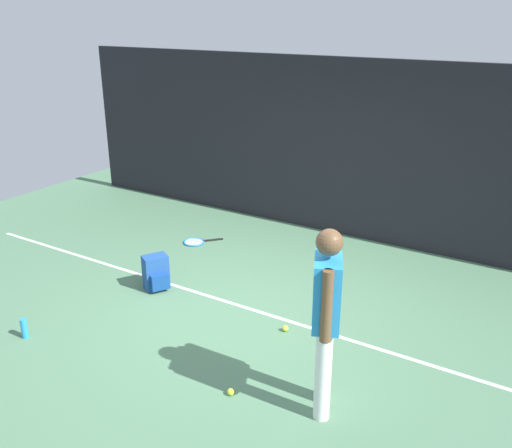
{
  "coord_description": "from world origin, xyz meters",
  "views": [
    {
      "loc": [
        3.15,
        -4.69,
        3.29
      ],
      "look_at": [
        0.0,
        0.4,
        1.0
      ],
      "focal_mm": 39.22,
      "sensor_mm": 36.0,
      "label": 1
    }
  ],
  "objects_px": {
    "tennis_ball_near_player": "(285,328)",
    "tennis_racket": "(196,242)",
    "water_bottle": "(24,328)",
    "backpack": "(156,273)",
    "tennis_ball_mid_court": "(231,392)",
    "tennis_ball_by_fence": "(323,253)",
    "tennis_player": "(326,312)"
  },
  "relations": [
    {
      "from": "tennis_racket",
      "to": "tennis_ball_mid_court",
      "type": "xyz_separation_m",
      "value": [
        2.47,
        -2.69,
        0.02
      ]
    },
    {
      "from": "tennis_player",
      "to": "tennis_ball_mid_court",
      "type": "height_order",
      "value": "tennis_player"
    },
    {
      "from": "backpack",
      "to": "tennis_ball_mid_court",
      "type": "distance_m",
      "value": 2.34
    },
    {
      "from": "tennis_player",
      "to": "tennis_ball_near_player",
      "type": "xyz_separation_m",
      "value": [
        -0.88,
        0.94,
        -0.93
      ]
    },
    {
      "from": "backpack",
      "to": "water_bottle",
      "type": "bearing_deg",
      "value": -165.43
    },
    {
      "from": "water_bottle",
      "to": "tennis_ball_near_player",
      "type": "bearing_deg",
      "value": 34.33
    },
    {
      "from": "tennis_racket",
      "to": "backpack",
      "type": "relative_size",
      "value": 1.31
    },
    {
      "from": "tennis_player",
      "to": "backpack",
      "type": "xyz_separation_m",
      "value": [
        -2.76,
        0.97,
        -0.76
      ]
    },
    {
      "from": "tennis_player",
      "to": "tennis_ball_near_player",
      "type": "relative_size",
      "value": 25.76
    },
    {
      "from": "tennis_ball_mid_court",
      "to": "tennis_ball_near_player",
      "type": "bearing_deg",
      "value": 94.88
    },
    {
      "from": "backpack",
      "to": "water_bottle",
      "type": "height_order",
      "value": "backpack"
    },
    {
      "from": "tennis_player",
      "to": "tennis_racket",
      "type": "xyz_separation_m",
      "value": [
        -3.25,
        2.42,
        -0.95
      ]
    },
    {
      "from": "tennis_ball_mid_court",
      "to": "water_bottle",
      "type": "distance_m",
      "value": 2.45
    },
    {
      "from": "backpack",
      "to": "water_bottle",
      "type": "relative_size",
      "value": 1.95
    },
    {
      "from": "tennis_ball_near_player",
      "to": "tennis_ball_mid_court",
      "type": "height_order",
      "value": "same"
    },
    {
      "from": "tennis_ball_by_fence",
      "to": "water_bottle",
      "type": "relative_size",
      "value": 0.29
    },
    {
      "from": "water_bottle",
      "to": "tennis_ball_by_fence",
      "type": "bearing_deg",
      "value": 63.8
    },
    {
      "from": "water_bottle",
      "to": "backpack",
      "type": "bearing_deg",
      "value": 74.57
    },
    {
      "from": "tennis_ball_near_player",
      "to": "tennis_racket",
      "type": "bearing_deg",
      "value": 148.01
    },
    {
      "from": "tennis_ball_mid_court",
      "to": "water_bottle",
      "type": "bearing_deg",
      "value": -171.41
    },
    {
      "from": "tennis_racket",
      "to": "water_bottle",
      "type": "bearing_deg",
      "value": 42.26
    },
    {
      "from": "tennis_ball_by_fence",
      "to": "water_bottle",
      "type": "height_order",
      "value": "water_bottle"
    },
    {
      "from": "backpack",
      "to": "tennis_ball_near_player",
      "type": "height_order",
      "value": "backpack"
    },
    {
      "from": "tennis_racket",
      "to": "tennis_ball_by_fence",
      "type": "xyz_separation_m",
      "value": [
        1.84,
        0.59,
        0.02
      ]
    },
    {
      "from": "tennis_racket",
      "to": "tennis_ball_mid_court",
      "type": "relative_size",
      "value": 8.74
    },
    {
      "from": "tennis_racket",
      "to": "backpack",
      "type": "bearing_deg",
      "value": 60.26
    },
    {
      "from": "tennis_ball_near_player",
      "to": "tennis_ball_by_fence",
      "type": "relative_size",
      "value": 1.0
    },
    {
      "from": "backpack",
      "to": "tennis_player",
      "type": "bearing_deg",
      "value": -79.48
    },
    {
      "from": "tennis_racket",
      "to": "tennis_ball_near_player",
      "type": "relative_size",
      "value": 8.74
    },
    {
      "from": "backpack",
      "to": "tennis_ball_by_fence",
      "type": "distance_m",
      "value": 2.44
    },
    {
      "from": "backpack",
      "to": "tennis_ball_by_fence",
      "type": "bearing_deg",
      "value": -3.58
    },
    {
      "from": "tennis_player",
      "to": "tennis_ball_by_fence",
      "type": "relative_size",
      "value": 25.76
    }
  ]
}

